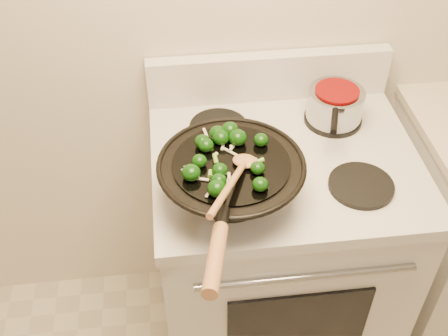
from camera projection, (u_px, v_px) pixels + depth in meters
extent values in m
cube|color=silver|center=(275.00, 259.00, 1.96)|extent=(0.76, 0.64, 0.88)
cube|color=silver|center=(285.00, 162.00, 1.65)|extent=(0.78, 0.66, 0.04)
cube|color=silver|center=(269.00, 76.00, 1.80)|extent=(0.78, 0.05, 0.16)
cylinder|color=#989CA1|center=(306.00, 278.00, 1.49)|extent=(0.60, 0.02, 0.02)
cube|color=black|center=(298.00, 323.00, 1.65)|extent=(0.42, 0.01, 0.28)
cylinder|color=black|center=(231.00, 196.00, 1.51)|extent=(0.18, 0.18, 0.01)
cylinder|color=black|center=(361.00, 185.00, 1.54)|extent=(0.18, 0.18, 0.01)
cylinder|color=black|center=(219.00, 127.00, 1.72)|extent=(0.18, 0.18, 0.01)
cylinder|color=black|center=(333.00, 119.00, 1.76)|extent=(0.18, 0.18, 0.01)
torus|color=black|center=(231.00, 164.00, 1.43)|extent=(0.38, 0.38, 0.01)
cylinder|color=black|center=(231.00, 164.00, 1.42)|extent=(0.30, 0.30, 0.01)
cylinder|color=black|center=(222.00, 218.00, 1.25)|extent=(0.04, 0.07, 0.04)
cylinder|color=#A56E41|center=(216.00, 259.00, 1.14)|extent=(0.08, 0.20, 0.06)
ellipsoid|color=black|center=(220.00, 170.00, 1.38)|extent=(0.04, 0.04, 0.03)
cylinder|color=#497E2D|center=(225.00, 172.00, 1.39)|extent=(0.01, 0.02, 0.02)
ellipsoid|color=black|center=(238.00, 138.00, 1.47)|extent=(0.05, 0.05, 0.04)
ellipsoid|color=black|center=(261.00, 140.00, 1.46)|extent=(0.04, 0.04, 0.03)
ellipsoid|color=black|center=(260.00, 184.00, 1.34)|extent=(0.04, 0.04, 0.03)
cylinder|color=#497E2D|center=(265.00, 187.00, 1.35)|extent=(0.02, 0.01, 0.02)
ellipsoid|color=black|center=(221.00, 137.00, 1.47)|extent=(0.05, 0.05, 0.04)
ellipsoid|color=black|center=(219.00, 181.00, 1.35)|extent=(0.04, 0.04, 0.03)
ellipsoid|color=black|center=(230.00, 129.00, 1.49)|extent=(0.05, 0.05, 0.04)
cylinder|color=#497E2D|center=(235.00, 133.00, 1.50)|extent=(0.02, 0.02, 0.01)
ellipsoid|color=black|center=(217.00, 133.00, 1.48)|extent=(0.04, 0.04, 0.04)
ellipsoid|color=black|center=(191.00, 173.00, 1.37)|extent=(0.05, 0.05, 0.04)
ellipsoid|color=black|center=(206.00, 145.00, 1.45)|extent=(0.04, 0.04, 0.04)
cylinder|color=#497E2D|center=(211.00, 148.00, 1.46)|extent=(0.01, 0.02, 0.01)
ellipsoid|color=black|center=(217.00, 188.00, 1.33)|extent=(0.05, 0.05, 0.04)
ellipsoid|color=black|center=(203.00, 142.00, 1.46)|extent=(0.04, 0.04, 0.04)
ellipsoid|color=black|center=(258.00, 168.00, 1.39)|extent=(0.04, 0.04, 0.03)
cylinder|color=#497E2D|center=(262.00, 170.00, 1.39)|extent=(0.02, 0.02, 0.02)
ellipsoid|color=black|center=(199.00, 161.00, 1.40)|extent=(0.04, 0.04, 0.03)
cube|color=beige|center=(200.00, 179.00, 1.37)|extent=(0.05, 0.02, 0.00)
cube|color=beige|center=(250.00, 161.00, 1.42)|extent=(0.04, 0.02, 0.00)
cube|color=beige|center=(185.00, 172.00, 1.39)|extent=(0.01, 0.04, 0.00)
cube|color=beige|center=(219.00, 187.00, 1.35)|extent=(0.04, 0.02, 0.00)
cube|color=beige|center=(233.00, 132.00, 1.51)|extent=(0.04, 0.02, 0.00)
cube|color=beige|center=(231.00, 152.00, 1.45)|extent=(0.04, 0.04, 0.00)
cube|color=beige|center=(229.00, 180.00, 1.37)|extent=(0.01, 0.05, 0.00)
cube|color=beige|center=(210.00, 192.00, 1.34)|extent=(0.03, 0.04, 0.00)
cube|color=beige|center=(206.00, 135.00, 1.50)|extent=(0.02, 0.05, 0.00)
cube|color=beige|center=(186.00, 174.00, 1.39)|extent=(0.02, 0.04, 0.00)
cube|color=beige|center=(225.00, 186.00, 1.36)|extent=(0.03, 0.05, 0.00)
cube|color=beige|center=(224.00, 143.00, 1.47)|extent=(0.02, 0.05, 0.00)
cube|color=beige|center=(232.00, 148.00, 1.46)|extent=(0.03, 0.03, 0.00)
cylinder|color=#639A31|center=(222.00, 187.00, 1.35)|extent=(0.03, 0.02, 0.02)
cylinder|color=#639A31|center=(215.00, 159.00, 1.42)|extent=(0.03, 0.02, 0.01)
cylinder|color=#639A31|center=(210.00, 174.00, 1.38)|extent=(0.02, 0.03, 0.02)
cylinder|color=#639A31|center=(230.00, 184.00, 1.35)|extent=(0.03, 0.03, 0.02)
cylinder|color=#639A31|center=(260.00, 161.00, 1.42)|extent=(0.02, 0.03, 0.02)
sphere|color=beige|center=(222.00, 174.00, 1.39)|extent=(0.01, 0.01, 0.01)
sphere|color=beige|center=(258.00, 169.00, 1.40)|extent=(0.01, 0.01, 0.01)
sphere|color=beige|center=(231.00, 146.00, 1.46)|extent=(0.01, 0.01, 0.01)
sphere|color=beige|center=(218.00, 142.00, 1.48)|extent=(0.01, 0.01, 0.01)
sphere|color=beige|center=(216.00, 154.00, 1.44)|extent=(0.01, 0.01, 0.01)
ellipsoid|color=#A56E41|center=(245.00, 161.00, 1.41)|extent=(0.08, 0.07, 0.02)
cylinder|color=#A56E41|center=(229.00, 187.00, 1.29)|extent=(0.13, 0.25, 0.09)
cylinder|color=#989CA1|center=(335.00, 105.00, 1.72)|extent=(0.17, 0.17, 0.10)
cylinder|color=#650404|center=(337.00, 91.00, 1.68)|extent=(0.13, 0.13, 0.01)
cylinder|color=black|center=(334.00, 121.00, 1.59)|extent=(0.05, 0.11, 0.02)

